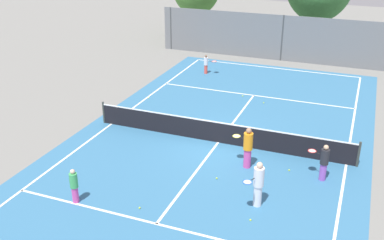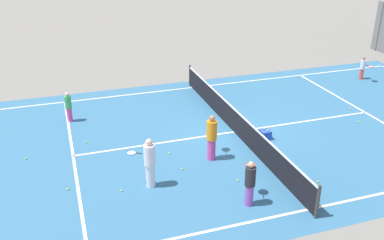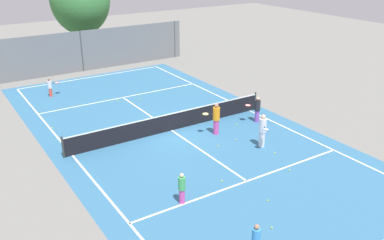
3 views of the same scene
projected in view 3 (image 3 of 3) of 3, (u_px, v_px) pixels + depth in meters
name	position (u px, v px, depth m)	size (l,w,h in m)	color
ground_plane	(172.00, 130.00, 23.07)	(80.00, 80.00, 0.00)	slate
court_surface	(172.00, 130.00, 23.07)	(13.00, 25.00, 0.01)	teal
tennis_net	(171.00, 122.00, 22.88)	(11.90, 0.10, 1.10)	#333833
perimeter_fence	(82.00, 51.00, 33.34)	(18.00, 0.12, 3.20)	slate
player_0	(50.00, 87.00, 28.04)	(0.85, 0.40, 1.23)	#E54C3F
player_1	(216.00, 118.00, 22.32)	(0.94, 0.62, 1.72)	#D14799
player_2	(263.00, 130.00, 20.91)	(0.67, 0.92, 1.71)	silver
player_4	(182.00, 188.00, 16.32)	(0.28, 0.28, 1.32)	#D14799
player_5	(257.00, 109.00, 23.92)	(0.88, 0.62, 1.49)	purple
ball_crate	(177.00, 119.00, 24.17)	(0.44, 0.38, 0.43)	blue
tennis_ball_0	(223.00, 108.00, 26.08)	(0.07, 0.07, 0.07)	#CCE533
tennis_ball_1	(236.00, 140.00, 21.90)	(0.07, 0.07, 0.07)	#CCE533
tennis_ball_2	(140.00, 99.00, 27.67)	(0.07, 0.07, 0.07)	#CCE533
tennis_ball_3	(272.00, 228.00, 15.08)	(0.07, 0.07, 0.07)	#CCE533
tennis_ball_4	(275.00, 153.00, 20.51)	(0.07, 0.07, 0.07)	#CCE533
tennis_ball_5	(237.00, 125.00, 23.71)	(0.07, 0.07, 0.07)	#CCE533
tennis_ball_6	(218.00, 146.00, 21.19)	(0.07, 0.07, 0.07)	#CCE533
tennis_ball_7	(118.00, 100.00, 27.46)	(0.07, 0.07, 0.07)	#CCE533
tennis_ball_8	(222.00, 181.00, 18.07)	(0.07, 0.07, 0.07)	#CCE533
tennis_ball_9	(52.00, 128.00, 23.33)	(0.07, 0.07, 0.07)	#CCE533
tennis_ball_10	(268.00, 201.00, 16.68)	(0.07, 0.07, 0.07)	#CCE533
tennis_ball_11	(289.00, 170.00, 18.95)	(0.07, 0.07, 0.07)	#CCE533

